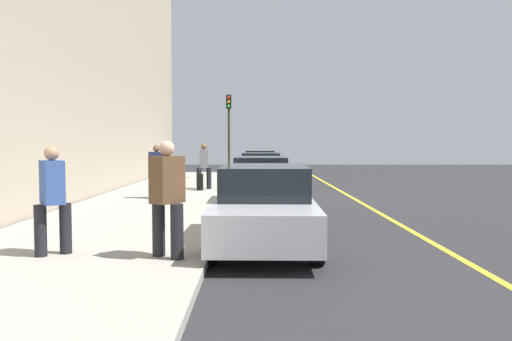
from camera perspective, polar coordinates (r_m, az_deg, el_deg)
name	(u,v)px	position (r m, az deg, el deg)	size (l,w,h in m)	color
ground_plane	(263,201)	(16.92, 0.75, -3.46)	(56.00, 56.00, 0.00)	#28282B
sidewalk	(165,199)	(17.18, -10.34, -3.15)	(28.00, 4.60, 0.15)	#A39E93
lane_stripe_centre	(357,201)	(17.26, 11.45, -3.37)	(28.00, 0.14, 0.01)	gold
parked_car_maroon	(260,164)	(27.91, 0.44, 0.72)	(4.13, 1.90, 1.51)	black
parked_car_green	(261,170)	(21.67, 0.54, 0.01)	(4.21, 1.90, 1.51)	black
parked_car_charcoal	(260,181)	(15.58, 0.50, -1.23)	(4.29, 1.91, 1.51)	black
parked_car_silver	(265,206)	(9.53, 0.97, -4.02)	(4.66, 1.98, 1.51)	black
pedestrian_navy_coat	(157,170)	(16.58, -11.22, 0.08)	(0.57, 0.47, 1.73)	black
pedestrian_blue_coat	(52,197)	(8.67, -22.11, -2.83)	(0.56, 0.51, 1.75)	black
pedestrian_brown_coat	(167,196)	(7.96, -10.04, -2.82)	(0.58, 0.54, 1.84)	black
pedestrian_grey_coat	(204,165)	(19.65, -5.94, 0.65)	(0.52, 0.58, 1.77)	black
traffic_light_pole	(229,122)	(25.54, -3.11, 5.55)	(0.35, 0.26, 4.22)	#2D2D19
rolling_suitcase	(200,182)	(19.17, -6.39, -1.30)	(0.34, 0.22, 0.98)	black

